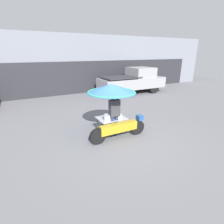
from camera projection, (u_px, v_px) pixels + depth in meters
name	position (u px, v px, depth m)	size (l,w,h in m)	color
ground_plane	(119.00, 138.00, 6.51)	(36.00, 36.00, 0.00)	slate
shopfront_building	(61.00, 65.00, 13.33)	(28.00, 2.06, 4.31)	gray
vendor_motorcycle_cart	(112.00, 96.00, 6.39)	(2.22, 1.82, 1.94)	black
vendor_person	(114.00, 113.00, 6.41)	(0.38, 0.22, 1.63)	navy
pickup_truck	(133.00, 81.00, 13.48)	(5.11, 1.98, 1.93)	black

